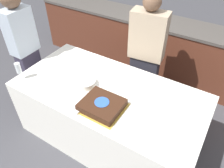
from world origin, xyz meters
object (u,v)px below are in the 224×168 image
object	(u,v)px
plate_stack	(85,83)
person_cutting_cake	(146,56)
wine_glass	(18,68)
person_seated_left	(25,50)
cake	(102,105)

from	to	relation	value
plate_stack	person_cutting_cake	xyz separation A→B (m)	(0.33, 0.79, 0.02)
wine_glass	person_cutting_cake	distance (m)	1.48
wine_glass	person_cutting_cake	bearing A→B (deg)	46.72
person_seated_left	person_cutting_cake	bearing A→B (deg)	-61.14
cake	wine_glass	bearing A→B (deg)	-174.37
cake	person_seated_left	world-z (taller)	person_seated_left
cake	person_seated_left	size ratio (longest dim) A/B	0.26
cake	person_cutting_cake	bearing A→B (deg)	90.00
plate_stack	wine_glass	bearing A→B (deg)	-157.31
person_cutting_cake	person_seated_left	distance (m)	1.50
cake	person_seated_left	bearing A→B (deg)	169.28
plate_stack	person_cutting_cake	bearing A→B (deg)	67.05
cake	wine_glass	xyz separation A→B (m)	(-1.01, -0.10, 0.10)
person_cutting_cake	person_seated_left	size ratio (longest dim) A/B	0.99
plate_stack	wine_glass	world-z (taller)	wine_glass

